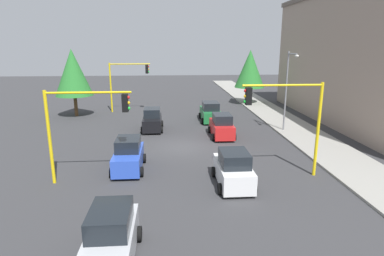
% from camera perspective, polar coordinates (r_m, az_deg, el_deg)
% --- Properties ---
extents(ground_plane, '(120.00, 120.00, 0.00)m').
position_cam_1_polar(ground_plane, '(24.61, -1.62, -3.38)').
color(ground_plane, '#353538').
extents(sidewalk_kerb, '(80.00, 4.00, 0.15)m').
position_cam_1_polar(sidewalk_kerb, '(31.56, 17.32, 0.11)').
color(sidewalk_kerb, gray).
rests_on(sidewalk_kerb, ground).
extents(lane_arrow_near, '(2.40, 1.10, 1.10)m').
position_cam_1_polar(lane_arrow_near, '(14.19, -12.04, -17.86)').
color(lane_arrow_near, silver).
rests_on(lane_arrow_near, ground).
extents(apartment_block, '(26.22, 9.30, 12.70)m').
position_cam_1_polar(apartment_block, '(36.27, 28.91, 10.83)').
color(apartment_block, gray).
rests_on(apartment_block, ground).
extents(traffic_signal_near_right, '(0.36, 4.59, 5.21)m').
position_cam_1_polar(traffic_signal_near_right, '(18.39, -18.55, 1.72)').
color(traffic_signal_near_right, yellow).
rests_on(traffic_signal_near_right, ground).
extents(traffic_signal_near_left, '(0.36, 4.59, 5.51)m').
position_cam_1_polar(traffic_signal_near_left, '(19.01, 16.56, 2.87)').
color(traffic_signal_near_left, yellow).
rests_on(traffic_signal_near_left, ground).
extents(traffic_signal_far_right, '(0.36, 4.59, 5.57)m').
position_cam_1_polar(traffic_signal_far_right, '(37.86, -11.43, 8.72)').
color(traffic_signal_far_right, yellow).
rests_on(traffic_signal_far_right, ground).
extents(street_lamp_curbside, '(2.15, 0.28, 7.00)m').
position_cam_1_polar(street_lamp_curbside, '(29.08, 16.54, 7.57)').
color(street_lamp_curbside, slate).
rests_on(street_lamp_curbside, ground).
extents(tree_roadside_far, '(3.80, 3.80, 6.93)m').
position_cam_1_polar(tree_roadside_far, '(42.84, 10.14, 10.19)').
color(tree_roadside_far, brown).
rests_on(tree_roadside_far, ground).
extents(tree_opposite_side, '(3.91, 3.91, 7.12)m').
position_cam_1_polar(tree_opposite_side, '(36.89, -20.19, 9.11)').
color(tree_opposite_side, brown).
rests_on(tree_opposite_side, ground).
extents(car_black, '(3.71, 1.92, 1.98)m').
position_cam_1_polar(car_black, '(29.56, -6.99, 1.35)').
color(car_black, black).
rests_on(car_black, ground).
extents(car_blue, '(3.78, 1.94, 1.98)m').
position_cam_1_polar(car_blue, '(20.43, -11.09, -4.78)').
color(car_blue, blue).
rests_on(car_blue, ground).
extents(car_white, '(3.78, 2.00, 1.98)m').
position_cam_1_polar(car_white, '(18.03, 7.28, -7.24)').
color(car_white, white).
rests_on(car_white, ground).
extents(car_red, '(3.89, 1.93, 1.98)m').
position_cam_1_polar(car_red, '(27.24, 5.23, 0.28)').
color(car_red, red).
rests_on(car_red, ground).
extents(car_silver, '(4.05, 1.93, 1.98)m').
position_cam_1_polar(car_silver, '(12.37, -14.08, -18.40)').
color(car_silver, '#B2B5BA').
rests_on(car_silver, ground).
extents(car_green, '(4.19, 2.06, 1.98)m').
position_cam_1_polar(car_green, '(32.85, 3.23, 2.76)').
color(car_green, '#1E7238').
rests_on(car_green, ground).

